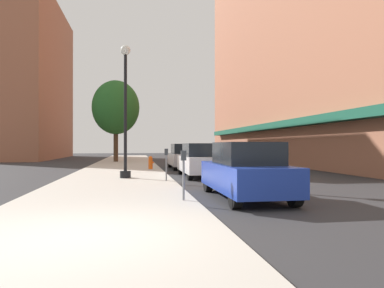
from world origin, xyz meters
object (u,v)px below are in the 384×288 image
lamppost (125,109)px  car_white (201,161)px  fire_hydrant (151,162)px  car_silver (184,157)px  car_blue (246,171)px  parking_meter_near (184,169)px  parking_meter_far (166,160)px  tree_near (116,108)px

lamppost → car_white: size_ratio=1.37×
fire_hydrant → car_silver: (2.27, 1.45, 0.29)m
lamppost → car_blue: (3.63, -5.86, -2.39)m
parking_meter_near → car_white: bearing=75.9°
fire_hydrant → car_blue: size_ratio=0.18×
lamppost → fire_hydrant: lamppost is taller
lamppost → parking_meter_far: size_ratio=4.50×
lamppost → tree_near: (-1.24, 15.63, 1.70)m
tree_near → car_white: (4.87, -14.46, -4.09)m
parking_meter_far → car_silver: 8.76m
parking_meter_near → lamppost: bearing=104.3°
car_blue → fire_hydrant: bearing=100.4°
tree_near → car_blue: (4.87, -21.48, -4.09)m
tree_near → car_white: bearing=-71.4°
car_silver → fire_hydrant: bearing=-146.9°
car_white → tree_near: bearing=110.5°
parking_meter_far → car_blue: 4.73m
parking_meter_near → car_white: size_ratio=0.30×
tree_near → car_silver: bearing=-60.6°
tree_near → car_white: size_ratio=1.67×
car_silver → parking_meter_near: bearing=-97.6°
lamppost → tree_near: bearing=94.5°
tree_near → parking_meter_near: bearing=-82.5°
car_white → fire_hydrant: bearing=119.3°
fire_hydrant → car_silver: size_ratio=0.18×
tree_near → car_silver: size_ratio=1.67×
fire_hydrant → parking_meter_near: size_ratio=0.60×
car_blue → parking_meter_far: bearing=113.5°
lamppost → parking_meter_near: size_ratio=4.50×
lamppost → car_blue: 7.30m
parking_meter_near → car_white: (1.95, 7.77, -0.14)m
parking_meter_far → car_silver: bearing=77.1°
fire_hydrant → car_blue: bearing=-78.7°
lamppost → fire_hydrant: bearing=76.2°
parking_meter_far → car_silver: (1.95, 8.54, -0.14)m
tree_near → car_silver: 10.73m
car_silver → parking_meter_far: bearing=-102.3°
parking_meter_near → tree_near: 22.76m
lamppost → tree_near: tree_near is taller
fire_hydrant → tree_near: (-2.61, 10.09, 4.38)m
lamppost → car_white: (3.63, 1.17, -2.39)m
lamppost → car_silver: size_ratio=1.37×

